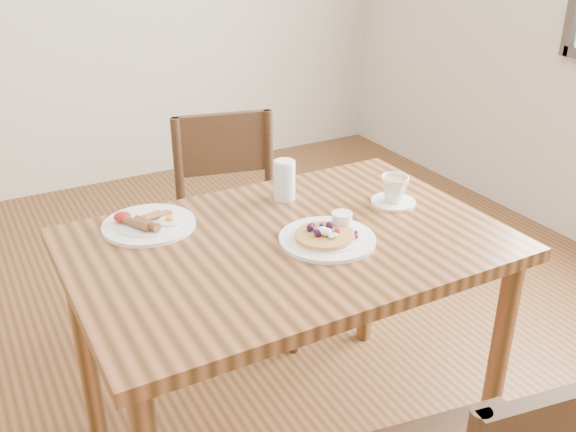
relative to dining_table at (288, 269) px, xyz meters
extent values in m
cube|color=brown|center=(0.00, 0.00, 0.08)|extent=(1.20, 0.80, 0.04)
cylinder|color=brown|center=(0.54, -0.34, -0.30)|extent=(0.06, 0.06, 0.71)
cylinder|color=brown|center=(0.54, 0.34, -0.30)|extent=(0.06, 0.06, 0.71)
cylinder|color=brown|center=(-0.54, 0.34, -0.30)|extent=(0.06, 0.06, 0.71)
cube|color=#3D2A16|center=(0.11, 0.61, -0.20)|extent=(0.50, 0.50, 0.04)
cylinder|color=#3D2A16|center=(-0.11, 0.48, -0.44)|extent=(0.04, 0.04, 0.43)
cylinder|color=#3D2A16|center=(0.24, 0.40, -0.44)|extent=(0.04, 0.04, 0.43)
cylinder|color=#3D2A16|center=(-0.03, 0.83, -0.44)|extent=(0.04, 0.04, 0.43)
cylinder|color=#3D2A16|center=(0.33, 0.75, -0.44)|extent=(0.04, 0.04, 0.43)
cylinder|color=#3D2A16|center=(0.33, 0.75, 0.01)|extent=(0.04, 0.04, 0.43)
cylinder|color=#3D2A16|center=(-0.03, 0.83, 0.01)|extent=(0.04, 0.04, 0.43)
cube|color=#3D2A16|center=(0.15, 0.80, 0.11)|extent=(0.38, 0.11, 0.24)
cylinder|color=white|center=(0.09, -0.07, 0.10)|extent=(0.27, 0.27, 0.01)
cylinder|color=white|center=(0.09, -0.07, 0.11)|extent=(0.19, 0.19, 0.01)
cylinder|color=#B22D59|center=(0.14, -0.06, 0.12)|extent=(0.07, 0.07, 0.00)
cylinder|color=#C68C47|center=(0.07, -0.07, 0.12)|extent=(0.16, 0.16, 0.01)
ellipsoid|color=white|center=(0.07, -0.08, 0.14)|extent=(0.03, 0.03, 0.02)
ellipsoid|color=white|center=(0.08, -0.10, 0.13)|extent=(0.02, 0.02, 0.01)
cylinder|color=white|center=(0.16, -0.03, 0.13)|extent=(0.06, 0.06, 0.04)
cylinder|color=#591E07|center=(0.16, -0.03, 0.15)|extent=(0.05, 0.05, 0.00)
sphere|color=black|center=(0.10, -0.06, 0.14)|extent=(0.02, 0.02, 0.02)
sphere|color=#1E234C|center=(0.11, -0.04, 0.13)|extent=(0.01, 0.01, 0.01)
sphere|color=#1E234C|center=(0.09, -0.02, 0.13)|extent=(0.01, 0.01, 0.01)
sphere|color=#B21938|center=(0.08, -0.04, 0.13)|extent=(0.02, 0.02, 0.02)
sphere|color=black|center=(0.06, -0.04, 0.14)|extent=(0.02, 0.02, 0.02)
sphere|color=#1E234C|center=(0.05, -0.06, 0.13)|extent=(0.01, 0.01, 0.01)
sphere|color=black|center=(0.07, -0.07, 0.14)|extent=(0.02, 0.02, 0.02)
sphere|color=#1E234C|center=(0.07, -0.08, 0.13)|extent=(0.01, 0.01, 0.01)
sphere|color=#1E234C|center=(0.09, -0.09, 0.13)|extent=(0.01, 0.01, 0.01)
sphere|color=#B21938|center=(0.10, -0.07, 0.13)|extent=(0.02, 0.02, 0.02)
sphere|color=#1E234C|center=(0.16, -0.11, 0.12)|extent=(0.01, 0.01, 0.01)
sphere|color=#B21938|center=(0.17, -0.07, 0.12)|extent=(0.01, 0.01, 0.01)
sphere|color=black|center=(0.16, -0.03, 0.12)|extent=(0.02, 0.02, 0.02)
sphere|color=#1E234C|center=(0.14, 0.00, 0.12)|extent=(0.01, 0.01, 0.01)
cylinder|color=white|center=(-0.32, 0.26, 0.10)|extent=(0.27, 0.27, 0.01)
cylinder|color=white|center=(-0.32, 0.26, 0.11)|extent=(0.19, 0.19, 0.01)
cylinder|color=brown|center=(-0.36, 0.24, 0.13)|extent=(0.06, 0.10, 0.03)
cylinder|color=brown|center=(-0.33, 0.23, 0.13)|extent=(0.06, 0.10, 0.03)
cube|color=maroon|center=(-0.31, 0.29, 0.12)|extent=(0.08, 0.04, 0.01)
cube|color=maroon|center=(-0.28, 0.28, 0.12)|extent=(0.08, 0.03, 0.01)
cylinder|color=white|center=(-0.26, 0.23, 0.12)|extent=(0.07, 0.07, 0.00)
ellipsoid|color=yellow|center=(-0.26, 0.23, 0.13)|extent=(0.03, 0.03, 0.01)
ellipsoid|color=#A5190F|center=(-0.38, 0.30, 0.13)|extent=(0.05, 0.05, 0.03)
cylinder|color=white|center=(0.41, 0.05, 0.10)|extent=(0.14, 0.14, 0.01)
imported|color=white|center=(0.41, 0.05, 0.15)|extent=(0.12, 0.12, 0.08)
cylinder|color=tan|center=(0.41, 0.05, 0.18)|extent=(0.07, 0.07, 0.00)
cylinder|color=silver|center=(0.12, 0.25, 0.16)|extent=(0.07, 0.07, 0.13)
camera|label=1|loc=(-0.77, -1.39, 0.94)|focal=40.00mm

